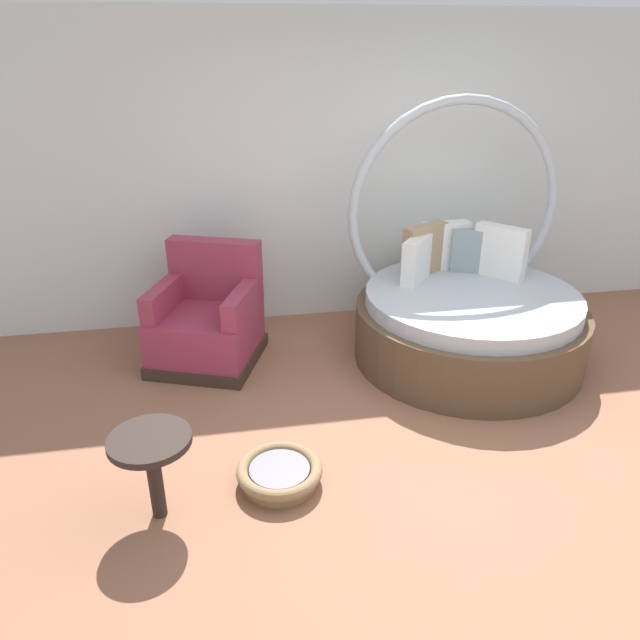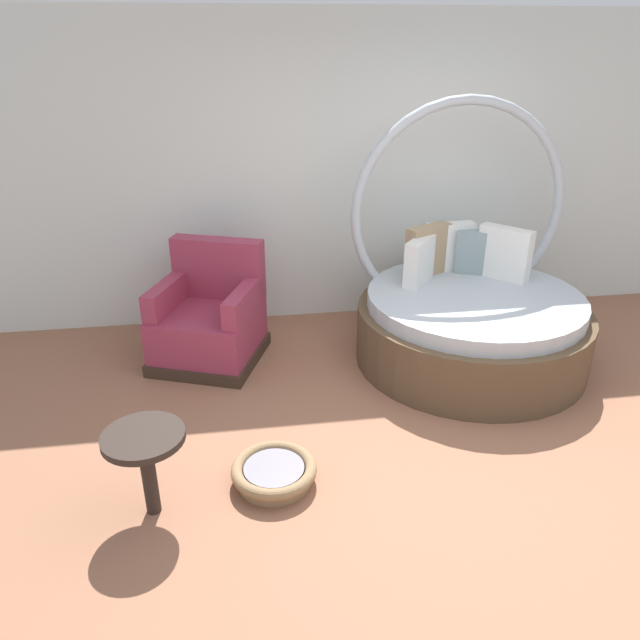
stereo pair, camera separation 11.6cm
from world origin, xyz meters
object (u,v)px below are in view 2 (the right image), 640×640
at_px(round_daybed, 469,311).
at_px(side_table, 145,449).
at_px(red_armchair, 210,320).
at_px(pet_basket, 274,472).

relative_size(round_daybed, side_table, 3.89).
xyz_separation_m(red_armchair, pet_basket, (0.39, -1.64, -0.26)).
bearing_deg(pet_basket, round_daybed, 38.51).
distance_m(round_daybed, side_table, 2.81).
bearing_deg(red_armchair, side_table, -99.60).
distance_m(red_armchair, side_table, 1.80).
height_order(round_daybed, red_armchair, round_daybed).
height_order(red_armchair, side_table, red_armchair).
distance_m(round_daybed, red_armchair, 2.10).
bearing_deg(side_table, pet_basket, 11.26).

